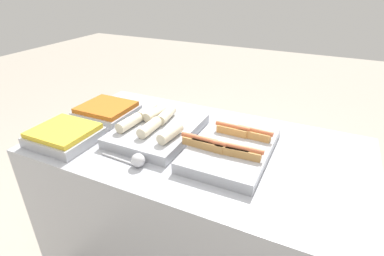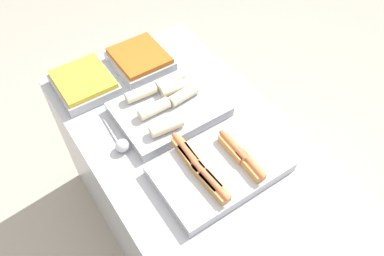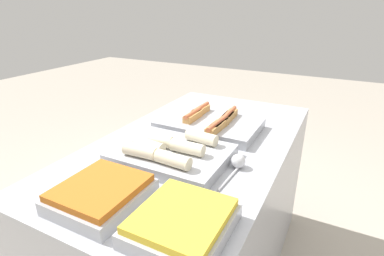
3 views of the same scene
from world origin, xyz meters
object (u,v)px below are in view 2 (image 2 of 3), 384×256
Objects in this scene: tray_hotdogs at (219,168)px; tray_side_back at (140,60)px; tray_side_front at (84,83)px; serving_spoon_near at (121,145)px; tray_wraps at (168,107)px.

tray_side_back is (-0.76, 0.06, 0.00)m from tray_hotdogs.
tray_side_front is 1.00× the size of tray_side_back.
tray_hotdogs is at bearing 18.30° from tray_side_front.
tray_side_back is at bearing 90.00° from tray_side_front.
tray_hotdogs is 0.80m from tray_side_front.
tray_side_front is at bearing 177.38° from serving_spoon_near.
tray_side_back reaches higher than serving_spoon_near.
serving_spoon_near is (0.43, -0.33, -0.01)m from tray_side_back.
tray_wraps reaches higher than serving_spoon_near.
tray_wraps reaches higher than tray_hotdogs.
tray_side_back is at bearing 171.50° from tray_wraps.
tray_side_front is at bearing -90.00° from tray_side_back.
tray_wraps is at bearing 179.25° from tray_hotdogs.
tray_wraps is 1.61× the size of tray_side_front.
serving_spoon_near is at bearing -140.51° from tray_hotdogs.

